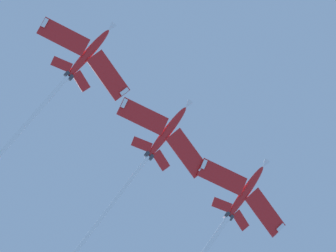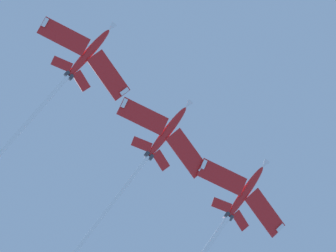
{
  "view_description": "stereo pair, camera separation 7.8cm",
  "coord_description": "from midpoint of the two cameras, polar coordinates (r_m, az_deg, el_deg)",
  "views": [
    {
      "loc": [
        -10.14,
        -22.93,
        1.95
      ],
      "look_at": [
        7.52,
        -3.66,
        143.75
      ],
      "focal_mm": 84.38,
      "sensor_mm": 36.0,
      "label": 1
    },
    {
      "loc": [
        -10.2,
        -22.87,
        1.95
      ],
      "look_at": [
        7.52,
        -3.66,
        143.75
      ],
      "focal_mm": 84.38,
      "sensor_mm": 36.0,
      "label": 2
    }
  ],
  "objects": [
    {
      "name": "jet_inner_left",
      "position": [
        144.8,
        3.84,
        -7.32
      ],
      "size": [
        20.1,
        40.05,
        22.25
      ],
      "color": "red"
    },
    {
      "name": "jet_inner_right",
      "position": [
        141.24,
        -7.51,
        3.26
      ],
      "size": [
        20.12,
        39.83,
        22.43
      ],
      "color": "red"
    },
    {
      "name": "jet_centre",
      "position": [
        142.5,
        -1.23,
        -1.93
      ],
      "size": [
        20.11,
        37.56,
        20.6
      ],
      "color": "red"
    }
  ]
}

